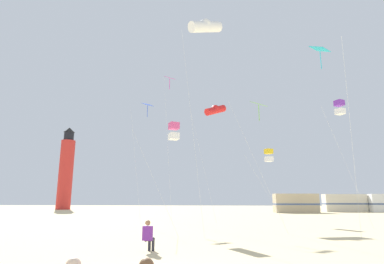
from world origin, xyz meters
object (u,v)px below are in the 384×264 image
at_px(kite_flyer_standing, 148,235).
at_px(kite_diamond_cyan, 322,56).
at_px(kite_box_gold, 269,155).
at_px(kite_box_violet, 340,108).
at_px(rv_van_tan, 296,203).
at_px(kite_diamond_lime, 258,108).
at_px(rv_van_cream, 344,203).
at_px(kite_diamond_blue, 147,109).
at_px(lighthouse_distant, 66,170).
at_px(kite_diamond_magenta, 169,85).
at_px(kite_tube_white, 205,26).
at_px(kite_tube_scarlet, 215,110).
at_px(kite_box_rainbow, 174,131).

xyz_separation_m(kite_flyer_standing, kite_diamond_cyan, (8.45, 4.67, 9.12)).
relative_size(kite_box_gold, kite_box_violet, 0.66).
distance_m(kite_flyer_standing, kite_box_violet, 19.55).
bearing_deg(rv_van_tan, kite_diamond_lime, -110.61).
distance_m(kite_flyer_standing, rv_van_cream, 48.12).
bearing_deg(kite_diamond_blue, lighthouse_distant, 126.53).
xyz_separation_m(kite_diamond_magenta, kite_box_violet, (14.53, -4.43, -4.16)).
bearing_deg(kite_flyer_standing, kite_diamond_cyan, -138.23).
height_order(kite_tube_white, kite_diamond_lime, kite_tube_white).
bearing_deg(lighthouse_distant, rv_van_cream, -7.22).
xyz_separation_m(kite_box_gold, rv_van_cream, (15.34, 26.18, -4.44)).
xyz_separation_m(kite_diamond_cyan, kite_tube_scarlet, (-6.32, 12.87, 0.82)).
xyz_separation_m(kite_diamond_magenta, kite_tube_scarlet, (4.56, 0.29, -2.68)).
relative_size(kite_box_violet, kite_tube_scarlet, 0.86).
xyz_separation_m(kite_flyer_standing, kite_diamond_lime, (5.33, 8.99, 7.47)).
height_order(kite_diamond_lime, lighthouse_distant, lighthouse_distant).
bearing_deg(kite_box_gold, kite_diamond_magenta, 175.31).
relative_size(kite_tube_white, kite_tube_scarlet, 1.20).
xyz_separation_m(kite_box_gold, kite_diamond_blue, (-11.01, -1.50, 4.22)).
height_order(kite_box_violet, kite_tube_scarlet, kite_tube_scarlet).
height_order(kite_box_rainbow, rv_van_cream, kite_box_rainbow).
bearing_deg(kite_box_gold, kite_tube_white, -115.51).
bearing_deg(rv_van_cream, kite_diamond_magenta, -134.66).
distance_m(kite_tube_scarlet, lighthouse_distant, 44.82).
bearing_deg(kite_diamond_blue, kite_diamond_lime, -32.39).
height_order(kite_diamond_lime, rv_van_cream, kite_diamond_lime).
bearing_deg(kite_diamond_magenta, kite_box_rainbow, -77.70).
bearing_deg(kite_flyer_standing, kite_box_violet, -120.50).
xyz_separation_m(kite_diamond_magenta, lighthouse_distant, (-27.04, 31.96, -5.39)).
distance_m(kite_box_gold, rv_van_tan, 22.62).
distance_m(kite_diamond_lime, rv_van_cream, 38.27).
distance_m(kite_box_violet, rv_van_tan, 26.05).
bearing_deg(kite_flyer_standing, kite_diamond_blue, -61.79).
distance_m(kite_box_gold, kite_diamond_blue, 11.89).
bearing_deg(kite_box_gold, kite_box_violet, -35.18).
xyz_separation_m(kite_diamond_magenta, kite_diamond_lime, (7.76, -8.26, -5.15)).
height_order(kite_flyer_standing, kite_box_rainbow, kite_box_rainbow).
bearing_deg(rv_van_cream, kite_box_violet, -109.27).
relative_size(kite_diamond_lime, kite_tube_scarlet, 0.77).
height_order(kite_diamond_magenta, rv_van_tan, kite_diamond_magenta).
xyz_separation_m(kite_flyer_standing, rv_van_cream, (22.24, 42.66, 0.78)).
relative_size(kite_tube_white, lighthouse_distant, 0.80).
xyz_separation_m(kite_box_rainbow, kite_tube_scarlet, (2.50, 9.74, 4.22)).
relative_size(kite_flyer_standing, rv_van_tan, 0.18).
bearing_deg(kite_box_gold, kite_diamond_lime, -101.86).
xyz_separation_m(lighthouse_distant, rv_van_cream, (51.71, -6.55, -6.45)).
xyz_separation_m(kite_tube_white, lighthouse_distant, (-31.36, 43.23, -4.93)).
distance_m(kite_flyer_standing, kite_diamond_cyan, 13.28).
xyz_separation_m(kite_diamond_blue, lighthouse_distant, (-25.36, 34.23, -2.21)).
bearing_deg(kite_tube_white, kite_flyer_standing, -107.53).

